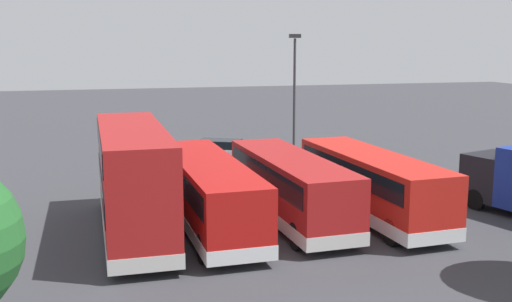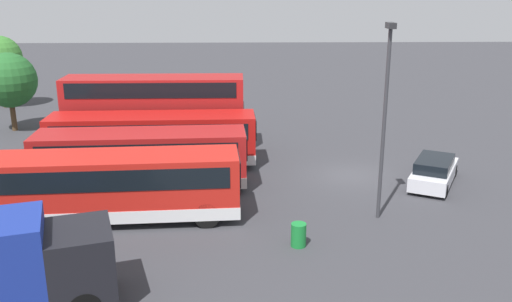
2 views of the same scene
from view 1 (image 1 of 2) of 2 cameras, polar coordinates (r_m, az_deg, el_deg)
The scene contains 8 objects.
ground_plane at distance 37.98m, azimuth -4.43°, elevation -2.07°, with size 140.00×140.00×0.00m, color #38383D.
bus_single_deck_near_end at distance 28.71m, azimuth 10.57°, elevation -2.91°, with size 3.23×10.64×2.95m.
bus_single_deck_second at distance 27.71m, azimuth 3.15°, elevation -3.23°, with size 3.09×10.46×2.95m.
bus_single_deck_third at distance 26.82m, azimuth -4.43°, elevation -3.69°, with size 2.92×11.52×2.95m.
bus_double_decker_fourth at distance 25.97m, azimuth -11.25°, elevation -2.45°, with size 2.67×10.84×4.55m.
car_hatchback_silver at distance 41.86m, azimuth -3.52°, elevation 0.06°, with size 4.90×3.72×1.43m.
lamp_post_tall at distance 38.68m, azimuth 3.56°, elevation 5.50°, with size 0.70×0.30×8.42m.
waste_bin_yellow at distance 36.79m, azimuth 9.34°, elevation -1.82°, with size 0.60×0.60×0.95m, color #197F33.
Camera 1 is at (6.64, 36.52, 8.03)m, focal length 43.35 mm.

